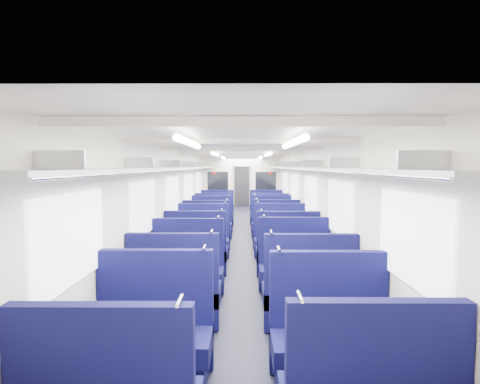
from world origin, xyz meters
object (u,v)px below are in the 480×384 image
(seat_3, at_px, (331,343))
(seat_17, at_px, (269,220))
(seat_5, at_px, (308,298))
(seat_12, at_px, (207,234))
(seat_7, at_px, (295,271))
(seat_10, at_px, (203,243))
(seat_15, at_px, (272,226))
(seat_6, at_px, (187,274))
(seat_2, at_px, (153,340))
(seat_13, at_px, (276,233))
(seat_14, at_px, (211,226))
(seat_16, at_px, (214,220))
(end_door, at_px, (242,186))
(bulkhead, at_px, (242,187))
(seat_9, at_px, (287,255))
(seat_4, at_px, (175,296))
(seat_11, at_px, (280,242))
(seat_19, at_px, (267,215))
(seat_8, at_px, (197,254))
(seat_18, at_px, (217,215))

(seat_3, height_order, seat_17, same)
(seat_5, height_order, seat_12, same)
(seat_7, height_order, seat_10, same)
(seat_5, xyz_separation_m, seat_15, (0.00, 5.75, 0.00))
(seat_3, relative_size, seat_15, 1.00)
(seat_6, relative_size, seat_15, 1.00)
(seat_2, bearing_deg, seat_12, 90.00)
(seat_7, distance_m, seat_13, 3.43)
(seat_6, xyz_separation_m, seat_14, (0.00, 4.61, 0.00))
(seat_15, bearing_deg, seat_16, 146.68)
(seat_6, height_order, seat_15, same)
(end_door, height_order, seat_7, end_door)
(seat_10, distance_m, seat_15, 2.88)
(bulkhead, distance_m, seat_9, 7.21)
(seat_9, height_order, seat_13, same)
(seat_2, relative_size, seat_10, 1.00)
(seat_6, relative_size, seat_7, 1.00)
(seat_6, bearing_deg, seat_13, 65.10)
(seat_4, bearing_deg, seat_6, 90.00)
(seat_11, distance_m, seat_12, 1.94)
(seat_6, bearing_deg, seat_17, 73.84)
(seat_10, relative_size, seat_15, 1.00)
(seat_6, bearing_deg, seat_7, 4.90)
(seat_5, height_order, seat_19, same)
(seat_4, bearing_deg, seat_9, 53.34)
(seat_8, distance_m, seat_17, 4.73)
(seat_7, relative_size, seat_11, 1.00)
(seat_3, bearing_deg, seat_5, 90.00)
(seat_4, height_order, seat_18, same)
(end_door, xyz_separation_m, seat_16, (-0.83, -8.02, -0.62))
(seat_16, height_order, seat_17, same)
(seat_17, bearing_deg, seat_7, -90.00)
(seat_3, distance_m, seat_5, 1.23)
(seat_18, bearing_deg, end_door, 83.12)
(bulkhead, distance_m, seat_2, 10.62)
(end_door, bearing_deg, seat_16, -95.91)
(seat_18, bearing_deg, seat_3, -79.79)
(seat_9, bearing_deg, seat_10, 145.87)
(seat_2, height_order, seat_4, same)
(seat_3, height_order, seat_11, same)
(seat_7, xyz_separation_m, seat_9, (0.00, 1.09, 0.00))
(seat_9, relative_size, seat_10, 1.00)
(seat_9, xyz_separation_m, seat_13, (0.00, 2.34, 0.00))
(seat_6, relative_size, seat_17, 1.00)
(seat_12, distance_m, seat_18, 3.53)
(seat_4, bearing_deg, seat_15, 73.78)
(seat_5, height_order, seat_14, same)
(seat_15, bearing_deg, seat_19, 90.00)
(end_door, relative_size, seat_18, 1.61)
(bulkhead, height_order, seat_4, bulkhead)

